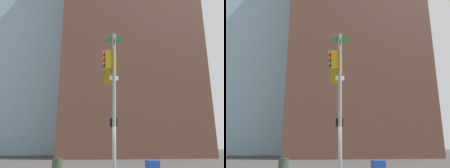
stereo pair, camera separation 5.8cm
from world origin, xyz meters
TOP-DOWN VIEW (x-y plane):
  - signal_pole_assembly at (0.08, 1.27)m, footprint 1.05×4.34m
  - litter_bin at (-2.71, 2.39)m, footprint 0.56×0.56m
  - building_brick_nearside at (5.93, 25.46)m, footprint 21.17×14.13m
  - building_brick_midblock at (14.41, 51.62)m, footprint 21.94×17.58m
  - building_glass_tower at (-12.40, 44.65)m, footprint 27.15×25.48m

SIDE VIEW (x-z plane):
  - litter_bin at x=-2.71m, z-range 0.00..0.95m
  - signal_pole_assembly at x=0.08m, z-range 1.70..9.16m
  - building_brick_midblock at x=14.41m, z-range 0.00..31.53m
  - building_brick_nearside at x=5.93m, z-range 0.00..47.87m
  - building_glass_tower at x=-12.40m, z-range 0.00..68.49m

